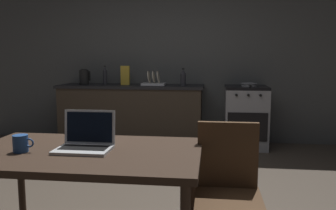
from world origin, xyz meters
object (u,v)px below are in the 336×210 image
dish_rack (154,82)px  bottle_b (105,75)px  coffee_mug (21,143)px  chair (228,186)px  bottle (183,77)px  frying_pan (249,85)px  stove_oven (246,117)px  cereal_box (125,75)px  dining_table (85,162)px  electric_kettle (84,77)px  laptop (85,142)px

dish_rack → bottle_b: 0.78m
coffee_mug → dish_rack: size_ratio=0.37×
chair → bottle_b: (-1.73, 3.11, 0.51)m
bottle → coffee_mug: bearing=-102.1°
frying_pan → stove_oven: bearing=139.1°
bottle → dish_rack: size_ratio=0.75×
cereal_box → bottle_b: bearing=169.8°
stove_oven → dining_table: stove_oven is taller
electric_kettle → frying_pan: bearing=-0.7°
laptop → electric_kettle: 3.37m
laptop → coffee_mug: 0.37m
bottle → dish_rack: (-0.44, 0.05, -0.07)m
bottle → cereal_box: bearing=175.4°
frying_pan → bottle_b: bottle_b is taller
cereal_box → frying_pan: bearing=-1.6°
coffee_mug → laptop: bearing=14.9°
dish_rack → bottle_b: bearing=174.1°
coffee_mug → dish_rack: 3.26m
dining_table → frying_pan: size_ratio=3.44×
laptop → stove_oven: bearing=63.1°
bottle → frying_pan: (0.94, 0.02, -0.09)m
dish_rack → coffee_mug: bearing=-94.3°
chair → laptop: size_ratio=2.81×
stove_oven → laptop: size_ratio=2.80×
dining_table → electric_kettle: 3.39m
coffee_mug → cereal_box: cereal_box is taller
electric_kettle → frying_pan: 2.46m
dish_rack → electric_kettle: bearing=180.0°
stove_oven → electric_kettle: size_ratio=3.79×
dining_table → electric_kettle: bearing=110.5°
electric_kettle → frying_pan: electric_kettle is taller
electric_kettle → cereal_box: 0.64m
chair → coffee_mug: 1.26m
dining_table → coffee_mug: coffee_mug is taller
stove_oven → chair: chair is taller
dining_table → frying_pan: (1.27, 3.13, 0.24)m
laptop → frying_pan: 3.37m
coffee_mug → bottle_b: 3.37m
laptop → electric_kettle: size_ratio=1.35×
stove_oven → frying_pan: size_ratio=2.25×
cereal_box → dish_rack: cereal_box is taller
bottle → stove_oven: bearing=3.0°
bottle → laptop: bearing=-96.1°
dining_table → bottle_b: bottle_b is taller
stove_oven → cereal_box: 1.88m
electric_kettle → cereal_box: size_ratio=0.83×
dining_table → electric_kettle: electric_kettle is taller
electric_kettle → coffee_mug: electric_kettle is taller
bottle → chair: bearing=-80.1°
dining_table → coffee_mug: 0.38m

